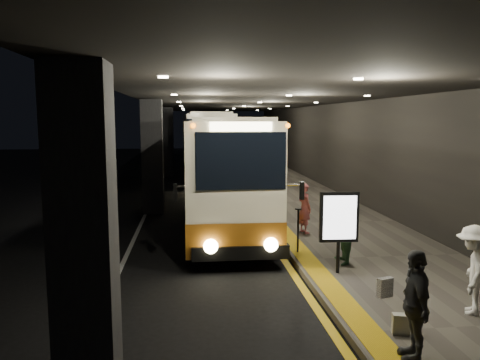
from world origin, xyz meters
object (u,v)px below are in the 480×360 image
passenger_boarding (305,208)px  passenger_waiting_grey (415,305)px  info_sign (339,219)px  stanchion_post (298,231)px  bag_plain (401,324)px  coach_main (223,174)px  bag_polka (385,287)px  passenger_waiting_green (342,232)px  coach_second (205,147)px  passenger_waiting_white (473,270)px

passenger_boarding → passenger_waiting_grey: 7.72m
info_sign → stanchion_post: size_ratio=1.60×
bag_plain → passenger_boarding: bearing=89.2°
bag_plain → info_sign: bearing=91.2°
bag_plain → stanchion_post: bearing=97.0°
coach_main → bag_polka: (2.65, -7.75, -1.39)m
bag_plain → info_sign: size_ratio=0.18×
passenger_waiting_grey → bag_polka: bearing=176.6°
passenger_waiting_green → passenger_waiting_grey: 4.56m
bag_plain → coach_main: bearing=103.5°
bag_polka → bag_plain: bearing=-104.5°
passenger_waiting_grey → bag_polka: passenger_waiting_grey is taller
passenger_waiting_grey → bag_plain: size_ratio=4.91×
coach_second → passenger_waiting_white: 22.84m
stanchion_post → passenger_waiting_grey: bearing=-85.8°
passenger_waiting_grey → info_sign: (0.12, 3.88, 0.44)m
passenger_waiting_grey → info_sign: bearing=-171.1°
passenger_waiting_grey → passenger_boarding: bearing=-171.5°
stanchion_post → passenger_waiting_white: bearing=-61.8°
passenger_boarding → info_sign: bearing=159.0°
coach_main → passenger_waiting_grey: coach_main is taller
passenger_boarding → bag_plain: size_ratio=4.60×
passenger_waiting_green → bag_plain: size_ratio=4.62×
bag_polka → bag_plain: (-0.41, -1.59, -0.02)m
bag_polka → passenger_waiting_grey: bearing=-104.0°
bag_plain → info_sign: 3.29m
bag_plain → passenger_waiting_grey: bearing=-102.9°
coach_main → passenger_waiting_white: coach_main is taller
passenger_waiting_green → bag_plain: bearing=0.7°
bag_plain → passenger_waiting_green: bearing=86.4°
bag_plain → passenger_waiting_white: bearing=22.3°
passenger_waiting_green → passenger_waiting_grey: bearing=-0.9°
coach_second → stanchion_post: coach_second is taller
bag_polka → info_sign: 1.92m
coach_second → passenger_boarding: coach_second is taller
passenger_boarding → passenger_waiting_grey: bearing=159.3°
stanchion_post → bag_polka: bearing=-72.8°
passenger_waiting_white → bag_plain: (-1.64, -0.67, -0.64)m
passenger_waiting_white → passenger_waiting_grey: size_ratio=0.98×
passenger_boarding → info_sign: 3.87m
bag_polka → passenger_boarding: bearing=93.3°
passenger_waiting_green → stanchion_post: passenger_waiting_green is taller
passenger_boarding → passenger_waiting_green: (0.14, -3.17, 0.00)m
passenger_waiting_green → passenger_boarding: bearing=-173.3°
passenger_boarding → passenger_waiting_white: (1.54, -6.26, 0.04)m
coach_main → coach_second: bearing=91.8°
passenger_boarding → passenger_waiting_grey: (-0.28, -7.71, 0.05)m
coach_main → info_sign: 6.62m
passenger_waiting_grey → info_sign: info_sign is taller
passenger_boarding → stanchion_post: passenger_boarding is taller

